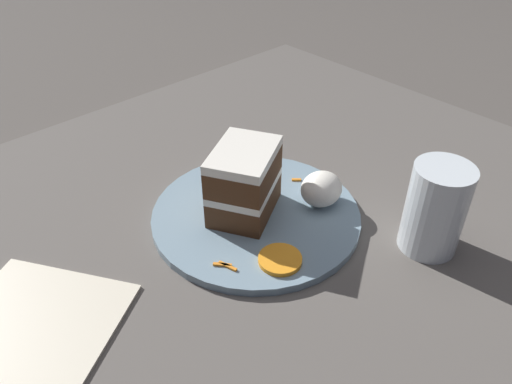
{
  "coord_description": "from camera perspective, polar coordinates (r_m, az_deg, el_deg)",
  "views": [
    {
      "loc": [
        0.34,
        0.4,
        0.47
      ],
      "look_at": [
        -0.03,
        0.01,
        0.08
      ],
      "focal_mm": 35.0,
      "sensor_mm": 36.0,
      "label": 1
    }
  ],
  "objects": [
    {
      "name": "carrot_shreds_scatter",
      "position": [
        0.67,
        -0.36,
        -3.1
      ],
      "size": [
        0.21,
        0.13,
        0.0
      ],
      "color": "orange",
      "rests_on": "plate"
    },
    {
      "name": "ground_plane",
      "position": [
        0.71,
        -2.37,
        -5.54
      ],
      "size": [
        6.0,
        6.0,
        0.0
      ],
      "primitive_type": "plane",
      "color": "#4C4742",
      "rests_on": "ground"
    },
    {
      "name": "cake_slice",
      "position": [
        0.66,
        -1.59,
        1.34
      ],
      "size": [
        0.13,
        0.12,
        0.1
      ],
      "rotation": [
        0.0,
        0.0,
        2.08
      ],
      "color": "#4C2D19",
      "rests_on": "plate"
    },
    {
      "name": "plate",
      "position": [
        0.69,
        -0.0,
        -2.66
      ],
      "size": [
        0.29,
        0.29,
        0.01
      ],
      "primitive_type": "cylinder",
      "color": "gray",
      "rests_on": "dining_table"
    },
    {
      "name": "cream_dollop",
      "position": [
        0.69,
        7.48,
        0.36
      ],
      "size": [
        0.06,
        0.05,
        0.05
      ],
      "primitive_type": "ellipsoid",
      "color": "white",
      "rests_on": "plate"
    },
    {
      "name": "drinking_glass",
      "position": [
        0.66,
        19.67,
        -2.38
      ],
      "size": [
        0.07,
        0.07,
        0.12
      ],
      "color": "silver",
      "rests_on": "dining_table"
    },
    {
      "name": "menu_card",
      "position": [
        0.59,
        -27.09,
        -17.55
      ],
      "size": [
        0.33,
        0.3,
        0.0
      ],
      "primitive_type": "cube",
      "rotation": [
        0.0,
        0.0,
        5.28
      ],
      "color": "beige",
      "rests_on": "dining_table"
    },
    {
      "name": "orange_garnish",
      "position": [
        0.61,
        2.77,
        -7.71
      ],
      "size": [
        0.05,
        0.05,
        0.01
      ],
      "primitive_type": "cylinder",
      "color": "orange",
      "rests_on": "plate"
    },
    {
      "name": "dining_table",
      "position": [
        0.7,
        -2.4,
        -4.54
      ],
      "size": [
        1.08,
        0.86,
        0.03
      ],
      "primitive_type": "cube",
      "color": "#56514C",
      "rests_on": "ground"
    }
  ]
}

